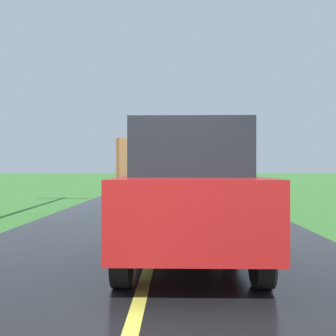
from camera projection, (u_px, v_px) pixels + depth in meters
name	position (u px, v px, depth m)	size (l,w,h in m)	color
banana_truck_near	(170.00, 166.00, 12.33)	(2.38, 5.82, 2.80)	#2D2D30
banana_truck_far	(173.00, 167.00, 23.87)	(2.38, 5.81, 2.80)	#2D2D30
following_car	(188.00, 191.00, 5.40)	(1.74, 4.10, 1.92)	maroon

